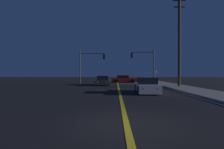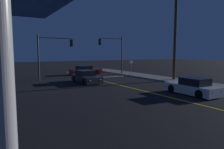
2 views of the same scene
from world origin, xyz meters
name	(u,v)px [view 1 (image 1 of 2)]	position (x,y,z in m)	size (l,w,h in m)	color
ground_plane	(127,124)	(0.00, 0.00, 0.00)	(160.00, 160.00, 0.00)	black
sidewalk_right	(189,89)	(7.11, 12.33, 0.07)	(3.20, 44.39, 0.15)	gray
lane_line_center	(119,90)	(0.00, 12.33, 0.01)	(0.20, 41.92, 0.01)	gold
lane_line_edge_right	(171,90)	(5.26, 12.33, 0.01)	(0.16, 41.92, 0.01)	silver
stop_bar	(135,84)	(2.76, 23.16, 0.01)	(5.51, 0.50, 0.01)	silver
car_parked_curb_charcoal	(103,81)	(-2.15, 19.93, 0.58)	(1.96, 4.59, 1.34)	#2D2D33
car_side_waiting_white	(147,86)	(2.34, 9.60, 0.58)	(1.92, 4.36, 1.34)	silver
car_distant_tail_red	(124,79)	(1.25, 27.92, 0.58)	(4.75, 2.06, 1.34)	maroon
traffic_signal_near_right	(145,61)	(4.87, 25.46, 3.87)	(4.07, 0.28, 5.79)	#38383D
traffic_signal_far_left	(89,62)	(-4.74, 24.06, 3.66)	(4.26, 0.28, 5.45)	#38383D
utility_pole_right	(179,40)	(7.41, 16.05, 5.74)	(1.53, 0.33, 11.17)	#42301E
street_sign_corner	(155,74)	(6.01, 22.66, 1.51)	(0.56, 0.06, 2.24)	slate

